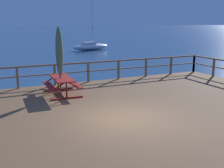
# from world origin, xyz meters

# --- Properties ---
(ground_plane) EXTENTS (600.00, 600.00, 0.00)m
(ground_plane) POSITION_xyz_m (0.00, 0.00, 0.00)
(ground_plane) COLOR navy
(wooden_deck) EXTENTS (16.71, 12.21, 0.67)m
(wooden_deck) POSITION_xyz_m (0.00, 0.00, 0.33)
(wooden_deck) COLOR brown
(wooden_deck) RESTS_ON ground
(railing_waterside_far) EXTENTS (16.51, 0.10, 1.09)m
(railing_waterside_far) POSITION_xyz_m (0.00, 5.96, 1.42)
(railing_waterside_far) COLOR brown
(railing_waterside_far) RESTS_ON wooden_deck
(picnic_table_mid_left) EXTENTS (1.46, 2.06, 0.78)m
(picnic_table_mid_left) POSITION_xyz_m (-1.05, 3.96, 1.23)
(picnic_table_mid_left) COLOR maroon
(picnic_table_mid_left) RESTS_ON wooden_deck
(patio_umbrella_short_front) EXTENTS (0.32, 0.32, 2.99)m
(patio_umbrella_short_front) POSITION_xyz_m (-1.12, 3.93, 2.57)
(patio_umbrella_short_front) COLOR #4C3828
(patio_umbrella_short_front) RESTS_ON wooden_deck
(sailboat_distant) EXTENTS (6.23, 3.36, 7.72)m
(sailboat_distant) POSITION_xyz_m (9.49, 28.58, 0.51)
(sailboat_distant) COLOR silver
(sailboat_distant) RESTS_ON ground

